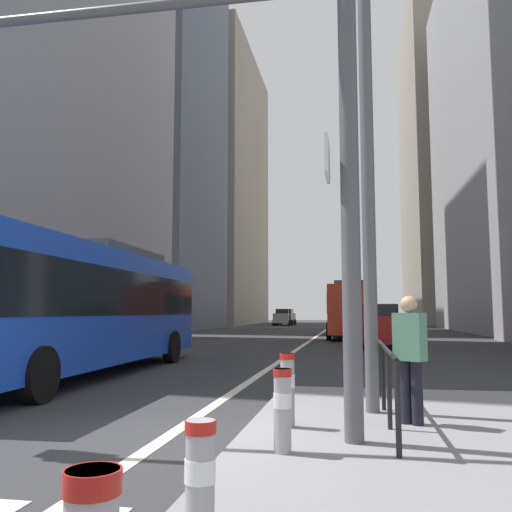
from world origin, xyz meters
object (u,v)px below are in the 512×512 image
Objects in this scene: city_bus_red_distant at (355,310)px; pedestrian_walking at (410,352)px; bollard_left at (200,478)px; city_bus_blue_oncoming at (81,302)px; car_oncoming_mid at (286,317)px; car_oncoming_far at (283,317)px; car_receding_near at (356,319)px; car_receding_far at (379,325)px; bollard_right at (282,406)px; street_lamp_post at (365,73)px; traffic_signal_gantry at (175,110)px; bollard_back at (287,386)px; city_bus_red_receding at (349,308)px.

pedestrian_walking is at bearing -89.39° from city_bus_red_distant.
city_bus_red_distant is 53.99m from bollard_left.
city_bus_blue_oncoming reaches higher than car_oncoming_mid.
car_oncoming_far is at bearing 98.93° from pedestrian_walking.
car_receding_near is (8.24, -19.01, -0.00)m from car_oncoming_mid.
car_receding_far is (0.87, -20.85, -0.00)m from car_receding_near.
bollard_right reaches higher than bollard_left.
street_lamp_post is at bearing 67.95° from bollard_right.
traffic_signal_gantry reaches higher than car_oncoming_far.
traffic_signal_gantry is 6.97× the size of bollard_back.
traffic_signal_gantry is 4.36m from pedestrian_walking.
car_receding_far is (1.41, -9.64, -0.85)m from city_bus_red_receding.
car_oncoming_mid is 40.89m from car_receding_far.
traffic_signal_gantry is 3.82m from bollard_right.
city_bus_blue_oncoming is at bearing -122.26° from car_receding_far.
bollard_back is (1.33, 0.68, -3.46)m from traffic_signal_gantry.
car_receding_near is 5.03× the size of bollard_right.
car_oncoming_mid is at bearing 102.88° from car_receding_far.
city_bus_red_receding is 12.30× the size of bollard_back.
car_receding_near is at bearing -64.54° from car_oncoming_far.
street_lamp_post reaches higher than car_oncoming_mid.
traffic_signal_gantry reaches higher than car_receding_far.
car_receding_near is at bearing -66.56° from car_oncoming_mid.
city_bus_blue_oncoming reaches higher than pedestrian_walking.
city_bus_blue_oncoming reaches higher than bollard_left.
city_bus_red_receding and city_bus_red_distant have the same top height.
street_lamp_post reaches higher than bollard_right.
pedestrian_walking is at bearing -91.37° from car_receding_far.
city_bus_red_receding reaches higher than car_oncoming_far.
car_receding_near reaches higher than bollard_back.
car_oncoming_far reaches higher than bollard_left.
bollard_right is at bearing -130.88° from pedestrian_walking.
city_bus_blue_oncoming and city_bus_red_distant have the same top height.
traffic_signal_gantry is 0.80× the size of street_lamp_post.
pedestrian_walking is at bearing -89.34° from car_receding_near.
pedestrian_walking reaches higher than bollard_left.
car_receding_near is 0.54× the size of street_lamp_post.
car_receding_near is 2.60× the size of pedestrian_walking.
car_oncoming_far is at bearing 105.24° from city_bus_red_receding.
city_bus_blue_oncoming reaches higher than car_receding_near.
bollard_left is at bearing -95.45° from car_receding_far.
city_bus_red_distant is 49.85m from pedestrian_walking.
street_lamp_post is 4.82× the size of pedestrian_walking.
bollard_left is (-2.09, -21.88, -0.40)m from car_receding_far.
bollard_right is at bearing -82.75° from car_oncoming_far.
pedestrian_walking is at bearing -87.95° from city_bus_red_receding.
car_receding_near is at bearing 86.48° from traffic_signal_gantry.
pedestrian_walking reaches higher than bollard_back.
city_bus_red_receding is 14.43× the size of bollard_left.
car_oncoming_mid is 58.50m from bollard_back.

